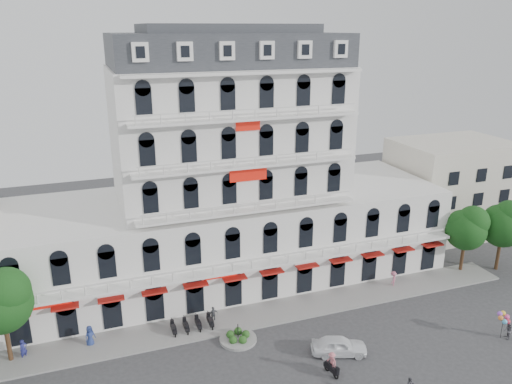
% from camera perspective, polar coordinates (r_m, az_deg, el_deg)
% --- Properties ---
extents(ground, '(120.00, 120.00, 0.00)m').
position_cam_1_polar(ground, '(40.95, 4.95, -20.25)').
color(ground, '#38383A').
rests_on(ground, ground).
extents(sidewalk, '(53.00, 4.00, 0.16)m').
position_cam_1_polar(sidewalk, '(47.69, 0.34, -13.88)').
color(sidewalk, gray).
rests_on(sidewalk, ground).
extents(main_building, '(45.00, 15.00, 25.80)m').
position_cam_1_polar(main_building, '(51.31, -3.09, 0.67)').
color(main_building, silver).
rests_on(main_building, ground).
extents(flank_building_east, '(14.00, 10.00, 12.00)m').
position_cam_1_polar(flank_building_east, '(68.54, 21.21, 0.51)').
color(flank_building_east, beige).
rests_on(flank_building_east, ground).
extents(traffic_island, '(3.20, 3.20, 1.60)m').
position_cam_1_polar(traffic_island, '(44.41, -2.07, -16.31)').
color(traffic_island, gray).
rests_on(traffic_island, ground).
extents(parked_scooter_row, '(4.40, 1.80, 1.10)m').
position_cam_1_polar(parked_scooter_row, '(46.12, -7.28, -15.40)').
color(parked_scooter_row, black).
rests_on(parked_scooter_row, ground).
extents(tree_west_inner, '(4.76, 4.76, 8.25)m').
position_cam_1_polar(tree_west_inner, '(43.75, -27.14, -10.80)').
color(tree_west_inner, '#382314').
rests_on(tree_west_inner, ground).
extents(tree_east_inner, '(4.40, 4.37, 7.57)m').
position_cam_1_polar(tree_east_inner, '(57.99, 22.97, -3.68)').
color(tree_east_inner, '#382314').
rests_on(tree_east_inner, ground).
extents(tree_east_outer, '(4.65, 4.65, 8.05)m').
position_cam_1_polar(tree_east_outer, '(59.93, 26.48, -3.14)').
color(tree_east_outer, '#382314').
rests_on(tree_east_outer, ground).
extents(parked_car, '(4.88, 3.23, 1.54)m').
position_cam_1_polar(parked_car, '(43.12, 9.48, -16.94)').
color(parked_car, white).
rests_on(parked_car, ground).
extents(rider_center, '(0.74, 1.69, 1.98)m').
position_cam_1_polar(rider_center, '(40.79, 8.64, -18.78)').
color(rider_center, black).
rests_on(rider_center, ground).
extents(pedestrian_left, '(1.09, 0.98, 1.87)m').
position_cam_1_polar(pedestrian_left, '(45.58, -18.44, -15.34)').
color(pedestrian_left, navy).
rests_on(pedestrian_left, ground).
extents(pedestrian_mid, '(0.93, 0.50, 1.51)m').
position_cam_1_polar(pedestrian_mid, '(46.68, -4.89, -13.75)').
color(pedestrian_mid, '#4F5056').
rests_on(pedestrian_mid, ground).
extents(pedestrian_right, '(1.24, 1.22, 1.71)m').
position_cam_1_polar(pedestrian_right, '(53.95, 15.41, -9.58)').
color(pedestrian_right, '#B8617A').
rests_on(pedestrian_right, ground).
extents(pedestrian_far, '(0.76, 0.72, 1.74)m').
position_cam_1_polar(pedestrian_far, '(46.01, -25.03, -15.98)').
color(pedestrian_far, navy).
rests_on(pedestrian_far, ground).
extents(balloon_vendor, '(1.40, 1.29, 2.45)m').
position_cam_1_polar(balloon_vendor, '(48.97, 26.68, -13.45)').
color(balloon_vendor, slate).
rests_on(balloon_vendor, ground).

